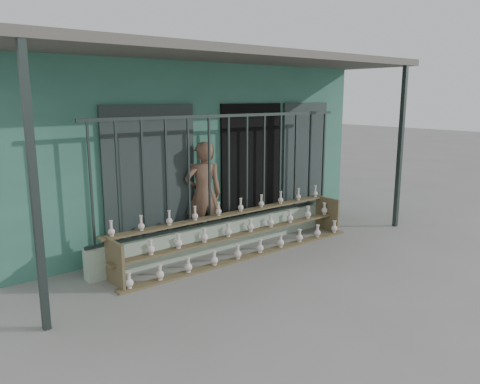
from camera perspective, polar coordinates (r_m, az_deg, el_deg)
ground at (r=7.16m, az=5.08°, el=-9.13°), size 60.00×60.00×0.00m
workshop_building at (r=10.22m, az=-11.46°, el=6.27°), size 7.40×6.60×3.21m
parapet_wall at (r=8.03m, az=-1.35°, el=-5.09°), size 5.00×0.20×0.45m
security_fence at (r=7.78m, az=-1.38°, el=2.87°), size 5.00×0.04×1.80m
shelf_rack at (r=7.62m, az=-0.02°, el=-4.97°), size 4.50×0.68×0.85m
elderly_woman at (r=7.91m, az=-4.45°, el=-0.33°), size 0.75×0.59×1.80m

